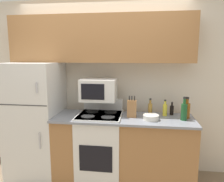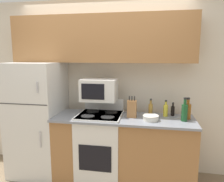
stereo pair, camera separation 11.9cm
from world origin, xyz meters
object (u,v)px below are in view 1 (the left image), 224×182
knife_block (132,109)px  bottle_whiskey (187,110)px  bottle_cooking_spray (165,109)px  refrigerator (36,119)px  bottle_wine_green (184,111)px  microwave (99,90)px  stove (100,147)px  bottle_vinegar (150,109)px  bottle_soy_sauce (172,110)px  bowl (151,117)px

knife_block → bottle_whiskey: 0.71m
bottle_whiskey → bottle_cooking_spray: bearing=164.2°
refrigerator → bottle_cooking_spray: size_ratio=7.46×
bottle_wine_green → refrigerator: bearing=176.9°
refrigerator → bottle_wine_green: 2.07m
microwave → bottle_cooking_spray: bearing=1.6°
bottle_whiskey → refrigerator: bearing=179.7°
stove → bottle_vinegar: bearing=8.7°
microwave → bottle_cooking_spray: microwave is taller
microwave → bottle_whiskey: 1.20m
bottle_whiskey → bottle_soy_sauce: size_ratio=1.56×
refrigerator → bottle_vinegar: size_ratio=6.84×
microwave → bottle_soy_sauce: bearing=4.7°
refrigerator → stove: size_ratio=1.47×
refrigerator → bottle_cooking_spray: 1.85m
bottle_vinegar → microwave: bearing=178.9°
microwave → knife_block: 0.53m
microwave → bowl: microwave is taller
bottle_vinegar → bottle_cooking_spray: bearing=10.8°
refrigerator → bottle_vinegar: bearing=1.0°
stove → bottle_soy_sauce: stove is taller
refrigerator → bottle_whiskey: 2.12m
bowl → knife_block: bearing=157.6°
bottle_soy_sauce → stove: bearing=-168.5°
refrigerator → bottle_whiskey: (2.11, -0.01, 0.22)m
bottle_cooking_spray → bottle_wine_green: bearing=-39.0°
microwave → knife_block: (0.46, -0.10, -0.22)m
refrigerator → bottle_whiskey: size_ratio=5.86×
bowl → microwave: bearing=164.1°
stove → bottle_wine_green: bottle_wine_green is taller
refrigerator → bottle_wine_green: bearing=-3.1°
stove → bottle_soy_sauce: (0.97, 0.20, 0.51)m
knife_block → bottle_soy_sauce: size_ratio=1.59×
bowl → refrigerator: bearing=174.3°
microwave → bowl: size_ratio=2.40×
stove → knife_block: size_ratio=3.90×
bottle_vinegar → bottle_cooking_spray: (0.20, 0.04, -0.01)m
bowl → bottle_whiskey: (0.46, 0.15, 0.07)m
refrigerator → microwave: (0.93, 0.04, 0.45)m
bottle_soy_sauce → bottle_wine_green: (0.12, -0.23, 0.05)m
bottle_vinegar → bottle_wine_green: size_ratio=0.80×
bowl → bottle_whiskey: size_ratio=0.72×
knife_block → bottle_wine_green: size_ratio=0.95×
bottle_vinegar → bottle_cooking_spray: bottle_vinegar is taller
microwave → bottle_soy_sauce: 1.04m
knife_block → bottle_soy_sauce: (0.54, 0.18, -0.04)m
bottle_whiskey → bottle_soy_sauce: bearing=142.2°
microwave → bottle_whiskey: (1.18, -0.05, -0.23)m
refrigerator → knife_block: bearing=-2.5°
bottle_soy_sauce → microwave: bearing=-175.3°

